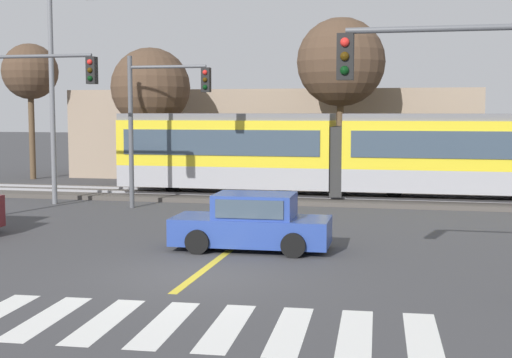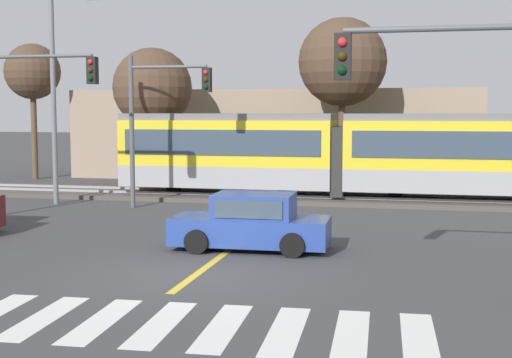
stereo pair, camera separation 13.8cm
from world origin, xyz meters
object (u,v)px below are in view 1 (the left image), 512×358
Objects in this scene: light_rail_tram at (339,152)px; traffic_light_mid_left at (23,102)px; sedan_crossing at (252,224)px; bare_tree_far_west at (30,73)px; bare_tree_west at (151,88)px; bare_tree_east at (341,63)px; traffic_light_near_right at (462,106)px; street_lamp_west at (56,84)px; traffic_light_far_left at (158,109)px.

traffic_light_mid_left is at bearing -144.62° from light_rail_tram.
sedan_crossing is 23.91m from bare_tree_far_west.
bare_tree_east is at bearing 2.23° from bare_tree_west.
bare_tree_west is (-13.57, 19.26, 1.04)m from traffic_light_near_right.
street_lamp_west reaches higher than traffic_light_near_right.
street_lamp_west reaches higher than bare_tree_west.
traffic_light_near_right is 23.59m from bare_tree_west.
bare_tree_east is at bearing 87.00° from sedan_crossing.
bare_tree_far_west reaches higher than traffic_light_mid_left.
bare_tree_far_west reaches higher than traffic_light_near_right.
light_rail_tram is 11.65m from street_lamp_west.
bare_tree_east is (9.69, 11.57, 1.95)m from traffic_light_mid_left.
traffic_light_far_left is (-5.25, 7.10, 3.10)m from sedan_crossing.
bare_tree_east is (0.80, 15.34, 5.27)m from sedan_crossing.
street_lamp_west reaches higher than sedan_crossing.
light_rail_tram is 3.17× the size of traffic_light_near_right.
light_rail_tram is 12.52m from traffic_light_mid_left.
sedan_crossing is at bearing -96.24° from light_rail_tram.
traffic_light_mid_left reaches higher than traffic_light_near_right.
traffic_light_mid_left reaches higher than traffic_light_far_left.
traffic_light_near_right is at bearing -77.75° from bare_tree_east.
bare_tree_far_west is at bearing 124.77° from street_lamp_west.
sedan_crossing is (-1.19, -10.93, -1.35)m from light_rail_tram.
traffic_light_mid_left is at bearing 149.99° from traffic_light_near_right.
bare_tree_west is at bearing 125.18° from traffic_light_near_right.
street_lamp_west is 11.48m from bare_tree_far_west.
bare_tree_west is at bearing 81.66° from street_lamp_west.
bare_tree_west is at bearing -177.77° from bare_tree_east.
bare_tree_far_west is at bearing 165.78° from bare_tree_west.
traffic_light_near_right is at bearing -47.83° from traffic_light_far_left.
traffic_light_near_right is 30.03m from bare_tree_far_west.
light_rail_tram is 15.80m from traffic_light_near_right.
traffic_light_near_right is at bearing -75.72° from light_rail_tram.
sedan_crossing is at bearing -23.00° from traffic_light_mid_left.
traffic_light_near_right is 0.95× the size of traffic_light_mid_left.
traffic_light_far_left is at bearing -5.30° from street_lamp_west.
street_lamp_west is at bearing 141.98° from sedan_crossing.
bare_tree_west is (1.09, 7.47, 0.08)m from street_lamp_west.
street_lamp_west is 13.08m from bare_tree_east.
sedan_crossing is 9.36m from traffic_light_far_left.
traffic_light_far_left reaches higher than light_rail_tram.
bare_tree_west is at bearing 112.49° from traffic_light_far_left.
traffic_light_far_left is 0.79× the size of bare_tree_far_west.
traffic_light_mid_left reaches higher than sedan_crossing.
bare_tree_far_west reaches higher than sedan_crossing.
traffic_light_mid_left is 11.24m from bare_tree_west.
street_lamp_west is at bearing 174.70° from traffic_light_far_left.
traffic_light_mid_left is 15.21m from bare_tree_east.
street_lamp_west reaches higher than traffic_light_far_left.
sedan_crossing is at bearing -38.02° from street_lamp_west.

